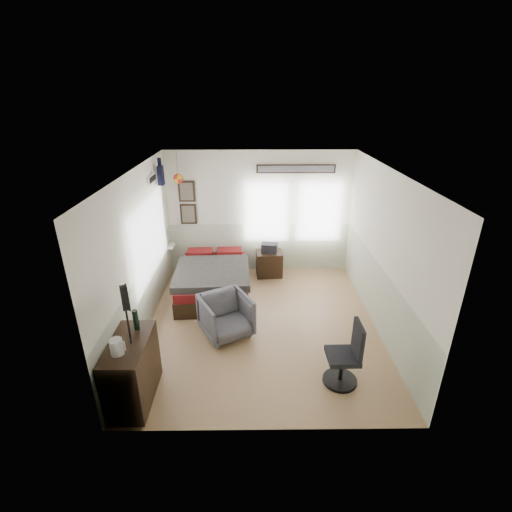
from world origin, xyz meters
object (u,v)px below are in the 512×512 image
object	(u,v)px
dresser	(132,371)
nightstand	(269,263)
armchair	(226,316)
task_chair	(346,359)
bed	(213,280)

from	to	relation	value
dresser	nightstand	size ratio (longest dim) A/B	1.79
armchair	dresser	bearing A→B (deg)	-156.34
armchair	task_chair	xyz separation A→B (m)	(1.74, -1.16, 0.04)
bed	task_chair	world-z (taller)	task_chair
bed	nightstand	world-z (taller)	bed
nightstand	armchair	bearing A→B (deg)	-114.25
armchair	bed	bearing A→B (deg)	75.79
dresser	task_chair	size ratio (longest dim) A/B	1.03
nightstand	task_chair	distance (m)	3.50
bed	armchair	distance (m)	1.45
bed	armchair	world-z (taller)	armchair
bed	nightstand	distance (m)	1.42
bed	task_chair	distance (m)	3.31
task_chair	dresser	bearing A→B (deg)	-175.74
task_chair	armchair	bearing A→B (deg)	145.21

